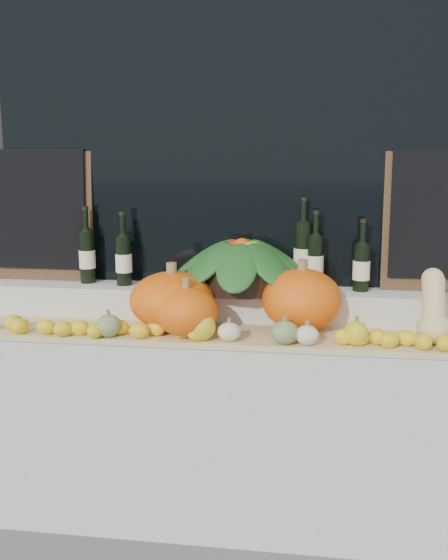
# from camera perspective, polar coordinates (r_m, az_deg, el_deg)

# --- Properties ---
(storefront_facade) EXTENTS (7.00, 0.94, 4.50)m
(storefront_facade) POSITION_cam_1_polar(r_m,az_deg,el_deg) (3.40, 1.99, 21.78)
(storefront_facade) COLOR beige
(storefront_facade) RESTS_ON ground
(display_sill) EXTENTS (2.30, 0.55, 0.88)m
(display_sill) POSITION_cam_1_polar(r_m,az_deg,el_deg) (2.90, 0.21, -12.99)
(display_sill) COLOR silver
(display_sill) RESTS_ON ground
(rear_tier) EXTENTS (2.30, 0.25, 0.16)m
(rear_tier) POSITION_cam_1_polar(r_m,az_deg,el_deg) (2.87, 0.62, -2.24)
(rear_tier) COLOR silver
(rear_tier) RESTS_ON display_sill
(straw_bedding) EXTENTS (2.10, 0.32, 0.02)m
(straw_bedding) POSITION_cam_1_polar(r_m,az_deg,el_deg) (2.62, -0.15, -5.10)
(straw_bedding) COLOR tan
(straw_bedding) RESTS_ON display_sill
(pumpkin_left) EXTENTS (0.48, 0.48, 0.24)m
(pumpkin_left) POSITION_cam_1_polar(r_m,az_deg,el_deg) (2.67, -4.77, -1.84)
(pumpkin_left) COLOR #FF660D
(pumpkin_left) RESTS_ON straw_bedding
(pumpkin_right) EXTENTS (0.36, 0.36, 0.26)m
(pumpkin_right) POSITION_cam_1_polar(r_m,az_deg,el_deg) (2.65, 7.12, -1.79)
(pumpkin_right) COLOR #FF660D
(pumpkin_right) RESTS_ON straw_bedding
(pumpkin_center) EXTENTS (0.34, 0.34, 0.20)m
(pumpkin_center) POSITION_cam_1_polar(r_m,az_deg,el_deg) (2.55, -3.45, -2.90)
(pumpkin_center) COLOR #FF660D
(pumpkin_center) RESTS_ON straw_bedding
(butternut_squash) EXTENTS (0.13, 0.20, 0.29)m
(butternut_squash) POSITION_cam_1_polar(r_m,az_deg,el_deg) (2.61, 18.62, -2.65)
(butternut_squash) COLOR #EED68C
(butternut_squash) RESTS_ON straw_bedding
(decorative_gourds) EXTENTS (1.09, 0.13, 0.14)m
(decorative_gourds) POSITION_cam_1_polar(r_m,az_deg,el_deg) (2.49, 0.91, -4.58)
(decorative_gourds) COLOR #2A5E1C
(decorative_gourds) RESTS_ON straw_bedding
(lemon_heap) EXTENTS (2.20, 0.16, 0.06)m
(lemon_heap) POSITION_cam_1_polar(r_m,az_deg,el_deg) (2.50, -0.51, -4.85)
(lemon_heap) COLOR yellow
(lemon_heap) RESTS_ON straw_bedding
(produce_bowl) EXTENTS (0.67, 0.67, 0.24)m
(produce_bowl) POSITION_cam_1_polar(r_m,az_deg,el_deg) (2.80, 1.65, 1.51)
(produce_bowl) COLOR black
(produce_bowl) RESTS_ON rear_tier
(wine_bottle_far_left) EXTENTS (0.08, 0.08, 0.36)m
(wine_bottle_far_left) POSITION_cam_1_polar(r_m,az_deg,el_deg) (3.00, -12.40, 2.18)
(wine_bottle_far_left) COLOR black
(wine_bottle_far_left) RESTS_ON rear_tier
(wine_bottle_near_left) EXTENTS (0.08, 0.08, 0.34)m
(wine_bottle_near_left) POSITION_cam_1_polar(r_m,az_deg,el_deg) (2.92, -9.16, 1.85)
(wine_bottle_near_left) COLOR black
(wine_bottle_near_left) RESTS_ON rear_tier
(wine_bottle_tall) EXTENTS (0.08, 0.08, 0.41)m
(wine_bottle_tall) POSITION_cam_1_polar(r_m,az_deg,el_deg) (2.85, 7.22, 2.35)
(wine_bottle_tall) COLOR black
(wine_bottle_tall) RESTS_ON rear_tier
(wine_bottle_near_right) EXTENTS (0.08, 0.08, 0.35)m
(wine_bottle_near_right) POSITION_cam_1_polar(r_m,az_deg,el_deg) (2.83, 8.32, 1.71)
(wine_bottle_near_right) COLOR black
(wine_bottle_near_right) RESTS_ON rear_tier
(wine_bottle_far_right) EXTENTS (0.08, 0.08, 0.32)m
(wine_bottle_far_right) POSITION_cam_1_polar(r_m,az_deg,el_deg) (2.82, 12.45, 1.19)
(wine_bottle_far_right) COLOR black
(wine_bottle_far_right) RESTS_ON rear_tier
(chalkboard_left) EXTENTS (0.50, 0.08, 0.62)m
(chalkboard_left) POSITION_cam_1_polar(r_m,az_deg,el_deg) (3.11, -16.37, 5.94)
(chalkboard_left) COLOR #4C331E
(chalkboard_left) RESTS_ON rear_tier
(chalkboard_right) EXTENTS (0.50, 0.08, 0.62)m
(chalkboard_right) POSITION_cam_1_polar(r_m,az_deg,el_deg) (2.89, 19.28, 5.37)
(chalkboard_right) COLOR #4C331E
(chalkboard_right) RESTS_ON rear_tier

